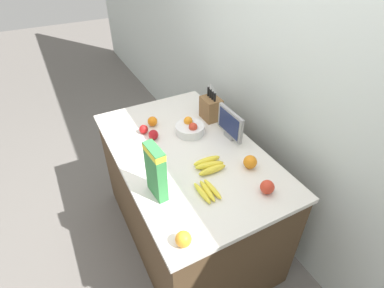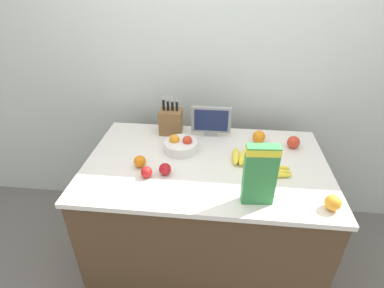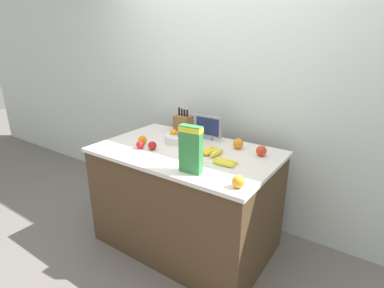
% 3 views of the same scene
% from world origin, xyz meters
% --- Properties ---
extents(ground_plane, '(14.00, 14.00, 0.00)m').
position_xyz_m(ground_plane, '(0.00, 0.00, 0.00)').
color(ground_plane, slate).
extents(wall_back, '(9.00, 0.06, 2.60)m').
position_xyz_m(wall_back, '(0.00, 0.67, 1.30)').
color(wall_back, silver).
rests_on(wall_back, ground_plane).
extents(counter, '(1.47, 0.91, 0.89)m').
position_xyz_m(counter, '(0.00, 0.00, 0.45)').
color(counter, '#4C3823').
rests_on(counter, ground_plane).
extents(knife_block, '(0.15, 0.12, 0.28)m').
position_xyz_m(knife_block, '(-0.27, 0.35, 0.98)').
color(knife_block, brown).
rests_on(knife_block, counter).
extents(small_monitor, '(0.27, 0.03, 0.22)m').
position_xyz_m(small_monitor, '(0.01, 0.33, 1.01)').
color(small_monitor, gray).
rests_on(small_monitor, counter).
extents(cereal_box, '(0.16, 0.07, 0.33)m').
position_xyz_m(cereal_box, '(0.28, -0.33, 1.07)').
color(cereal_box, '#338442').
rests_on(cereal_box, counter).
extents(fruit_bowl, '(0.21, 0.21, 0.11)m').
position_xyz_m(fruit_bowl, '(-0.17, 0.11, 0.93)').
color(fruit_bowl, silver).
rests_on(fruit_bowl, counter).
extents(banana_bunch_left, '(0.18, 0.11, 0.03)m').
position_xyz_m(banana_bunch_left, '(0.40, -0.07, 0.91)').
color(banana_bunch_left, yellow).
rests_on(banana_bunch_left, counter).
extents(banana_bunch_right, '(0.14, 0.20, 0.04)m').
position_xyz_m(banana_bunch_right, '(0.22, 0.04, 0.91)').
color(banana_bunch_right, yellow).
rests_on(banana_bunch_right, counter).
extents(apple_rightmost, '(0.07, 0.07, 0.07)m').
position_xyz_m(apple_rightmost, '(-0.23, -0.15, 0.93)').
color(apple_rightmost, '#A31419').
rests_on(apple_rightmost, counter).
extents(apple_front, '(0.06, 0.06, 0.06)m').
position_xyz_m(apple_front, '(-0.33, -0.18, 0.92)').
color(apple_front, red).
rests_on(apple_front, counter).
extents(apple_by_knife_block, '(0.08, 0.08, 0.08)m').
position_xyz_m(apple_by_knife_block, '(0.56, 0.23, 0.93)').
color(apple_by_knife_block, red).
rests_on(apple_by_knife_block, counter).
extents(orange_by_cereal, '(0.09, 0.09, 0.09)m').
position_xyz_m(orange_by_cereal, '(0.34, 0.27, 0.93)').
color(orange_by_cereal, orange).
rests_on(orange_by_cereal, counter).
extents(orange_front_left, '(0.07, 0.07, 0.07)m').
position_xyz_m(orange_front_left, '(-0.39, -0.09, 0.93)').
color(orange_front_left, orange).
rests_on(orange_front_left, counter).
extents(orange_mid_left, '(0.08, 0.08, 0.08)m').
position_xyz_m(orange_mid_left, '(0.64, -0.34, 0.93)').
color(orange_mid_left, orange).
rests_on(orange_mid_left, counter).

